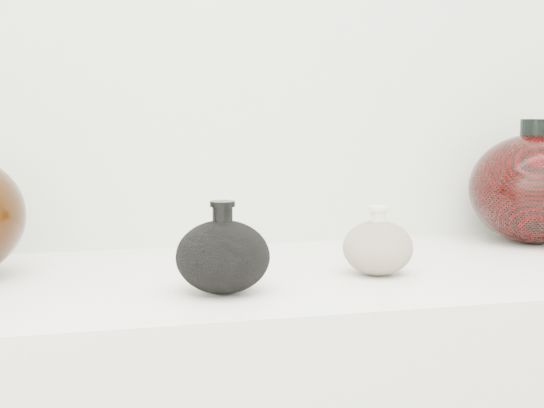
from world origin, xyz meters
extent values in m
cube|color=beige|center=(0.00, 1.21, 1.30)|extent=(3.00, 0.02, 2.60)
cube|color=silver|center=(0.00, 0.95, 0.89)|extent=(1.20, 0.50, 0.03)
ellipsoid|color=black|center=(-0.11, 0.84, 0.95)|extent=(0.13, 0.13, 0.09)
cylinder|color=black|center=(-0.11, 0.84, 1.00)|extent=(0.03, 0.03, 0.03)
cylinder|color=black|center=(-0.11, 0.84, 1.02)|extent=(0.04, 0.04, 0.01)
ellipsoid|color=beige|center=(0.13, 0.90, 0.94)|extent=(0.13, 0.13, 0.08)
cylinder|color=beige|center=(0.13, 0.90, 0.98)|extent=(0.03, 0.03, 0.02)
cylinder|color=beige|center=(0.13, 0.90, 1.00)|extent=(0.04, 0.04, 0.01)
ellipsoid|color=black|center=(0.51, 1.08, 1.00)|extent=(0.28, 0.28, 0.20)
cylinder|color=black|center=(0.51, 1.08, 1.10)|extent=(0.07, 0.07, 0.04)
camera|label=1|loc=(-0.29, -0.11, 1.13)|focal=50.00mm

